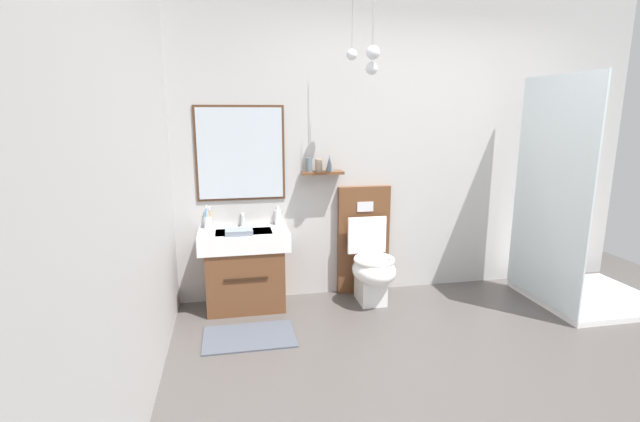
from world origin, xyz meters
TOP-DOWN VIEW (x-y plane):
  - ground_plane at (0.00, 0.00)m, footprint 5.61×4.83m
  - wall_back at (-0.02, 1.75)m, footprint 4.41×0.66m
  - wall_left at (-2.15, 0.00)m, footprint 0.12×3.63m
  - bath_mat at (-1.51, 0.95)m, footprint 0.68×0.44m
  - vanity_sink_left at (-1.51, 1.52)m, footprint 0.75×0.44m
  - tap_on_left_sink at (-1.51, 1.67)m, footprint 0.03×0.13m
  - toilet at (-0.42, 1.49)m, footprint 0.48×0.63m
  - toothbrush_cup at (-1.81, 1.66)m, footprint 0.07×0.07m
  - soap_dispenser at (-1.21, 1.67)m, footprint 0.06×0.06m
  - folded_hand_towel at (-1.55, 1.40)m, footprint 0.22×0.16m
  - shower_tray at (1.33, 1.06)m, footprint 1.04×0.93m

SIDE VIEW (x-z plane):
  - ground_plane at x=0.00m, z-range -0.10..0.00m
  - bath_mat at x=-1.51m, z-range 0.00..0.01m
  - vanity_sink_left at x=-1.51m, z-range 0.02..0.70m
  - toilet at x=-0.42m, z-range -0.12..0.88m
  - shower_tray at x=1.33m, z-range -0.59..1.36m
  - folded_hand_towel at x=-1.55m, z-range 0.68..0.72m
  - toothbrush_cup at x=-1.81m, z-range 0.63..0.84m
  - tap_on_left_sink at x=-1.51m, z-range 0.69..0.81m
  - soap_dispenser at x=-1.21m, z-range 0.67..0.84m
  - wall_left at x=-2.15m, z-range 0.00..2.68m
  - wall_back at x=-0.02m, z-range 0.00..2.68m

